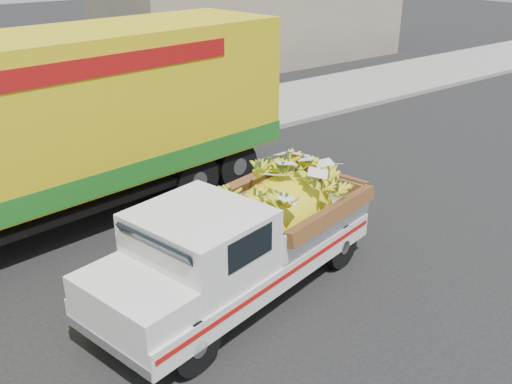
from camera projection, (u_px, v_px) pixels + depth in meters
ground at (137, 315)px, 8.86m from camera, size 100.00×100.00×0.00m
curb at (16, 189)px, 13.18m from camera, size 60.00×0.25×0.15m
pickup_truck at (253, 233)px, 9.30m from camera, size 5.35×2.85×1.78m
semi_trailer at (6, 135)px, 10.27m from camera, size 12.04×3.87×3.80m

